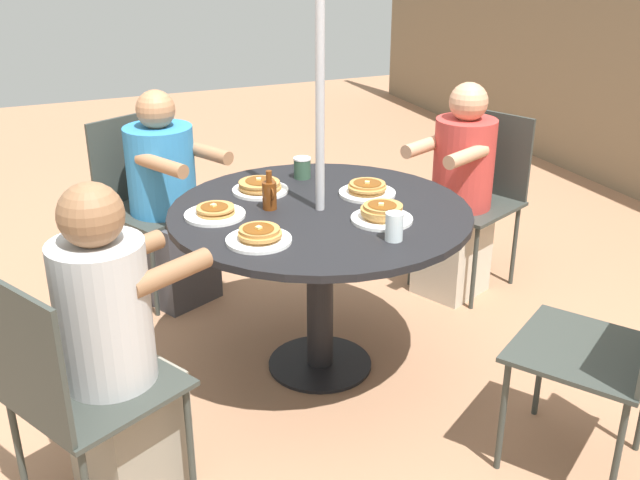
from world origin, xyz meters
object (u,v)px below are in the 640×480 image
patio_chair_east (615,342)px  pancake_plate_d (259,236)px  pancake_plate_a (260,187)px  pancake_plate_b (382,214)px  patio_table (320,235)px  patio_chair_north (69,383)px  diner_south (458,199)px  drinking_glass_a (394,227)px  pancake_plate_c (367,190)px  patio_chair_south (477,188)px  syrup_bottle (270,194)px  pancake_plate_e (215,212)px  diner_north (116,359)px  coffee_cup (302,168)px  diner_west (168,208)px  patio_chair_west (145,193)px

patio_chair_east → pancake_plate_d: bearing=108.5°
pancake_plate_a → pancake_plate_b: (0.52, 0.34, 0.01)m
patio_table → patio_chair_north: patio_chair_north is taller
diner_south → drinking_glass_a: size_ratio=10.43×
patio_chair_north → pancake_plate_c: patio_chair_north is taller
patio_chair_east → patio_chair_south: same height
pancake_plate_b → syrup_bottle: bearing=-128.8°
pancake_plate_e → diner_north: bearing=-41.4°
diner_south → pancake_plate_d: diner_south is taller
diner_north → pancake_plate_b: bearing=76.2°
coffee_cup → pancake_plate_e: bearing=-58.0°
pancake_plate_d → pancake_plate_e: bearing=-165.3°
pancake_plate_b → patio_chair_east: bearing=30.6°
pancake_plate_c → pancake_plate_d: bearing=-62.8°
patio_chair_north → patio_chair_south: same height
patio_chair_north → diner_south: (-0.99, 2.07, -0.02)m
pancake_plate_a → coffee_cup: 0.27m
pancake_plate_b → coffee_cup: coffee_cup is taller
patio_chair_north → pancake_plate_b: bearing=78.1°
pancake_plate_c → drinking_glass_a: (0.49, -0.13, 0.03)m
pancake_plate_e → pancake_plate_a: bearing=128.5°
patio_chair_south → pancake_plate_b: size_ratio=3.75×
diner_west → pancake_plate_b: 1.36m
coffee_cup → drinking_glass_a: 0.82m
patio_table → pancake_plate_c: bearing=108.1°
pancake_plate_a → pancake_plate_e: bearing=-51.5°
drinking_glass_a → pancake_plate_e: bearing=-131.8°
syrup_bottle → pancake_plate_a: bearing=172.1°
diner_west → coffee_cup: size_ratio=11.33×
drinking_glass_a → diner_south: bearing=134.8°
patio_chair_north → syrup_bottle: 1.15m
pancake_plate_b → pancake_plate_d: (0.01, -0.52, -0.01)m
patio_chair_north → pancake_plate_a: bearing=105.6°
pancake_plate_c → drinking_glass_a: size_ratio=2.29×
coffee_cup → patio_chair_west: bearing=-138.5°
patio_chair_east → drinking_glass_a: bearing=97.6°
coffee_cup → diner_west: bearing=-134.7°
diner_north → patio_chair_east: diner_north is taller
diner_north → coffee_cup: bearing=103.9°
patio_chair_south → patio_chair_west: same height
pancake_plate_a → drinking_glass_a: (0.71, 0.29, 0.03)m
syrup_bottle → pancake_plate_d: bearing=-26.0°
patio_chair_south → pancake_plate_b: (0.71, -0.95, 0.25)m
pancake_plate_d → syrup_bottle: 0.35m
pancake_plate_d → coffee_cup: (-0.64, 0.43, 0.03)m
pancake_plate_b → coffee_cup: (-0.63, -0.10, 0.02)m
diner_west → syrup_bottle: diner_west is taller
pancake_plate_c → patio_chair_south: bearing=115.2°
diner_north → diner_south: (-0.91, 1.91, -0.02)m
diner_south → pancake_plate_e: size_ratio=4.55×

